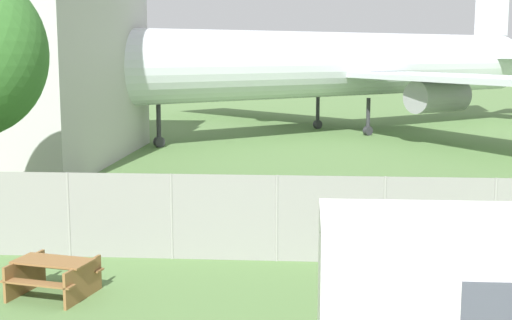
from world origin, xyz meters
name	(u,v)px	position (x,y,z in m)	size (l,w,h in m)	color
perimeter_fence	(277,218)	(0.00, 10.70, 1.05)	(56.07, 0.07, 2.10)	gray
airplane	(327,65)	(1.83, 38.29, 4.18)	(35.80, 30.41, 12.11)	silver
portable_cabin	(437,300)	(2.70, 4.55, 1.30)	(3.55, 2.24, 2.59)	silver
picnic_bench_near_cabin	(53,274)	(-4.47, 7.88, 0.47)	(1.84, 1.71, 0.76)	brown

